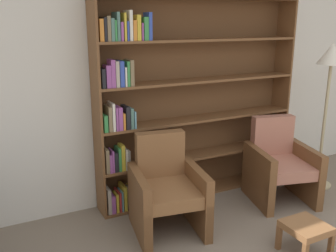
{
  "coord_description": "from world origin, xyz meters",
  "views": [
    {
      "loc": [
        -2.19,
        -0.79,
        1.95
      ],
      "look_at": [
        -0.6,
        2.37,
        0.95
      ],
      "focal_mm": 40.0,
      "sensor_mm": 36.0,
      "label": 1
    }
  ],
  "objects": [
    {
      "name": "floor_lamp",
      "position": [
        1.37,
        2.18,
        1.44
      ],
      "size": [
        0.32,
        0.32,
        1.71
      ],
      "color": "tan",
      "rests_on": "ground"
    },
    {
      "name": "wall_back",
      "position": [
        0.0,
        2.87,
        1.38
      ],
      "size": [
        12.0,
        0.06,
        2.75
      ],
      "color": "silver",
      "rests_on": "ground"
    },
    {
      "name": "footstool",
      "position": [
        0.13,
        1.21,
        0.23
      ],
      "size": [
        0.34,
        0.34,
        0.29
      ],
      "color": "brown",
      "rests_on": "ground"
    },
    {
      "name": "armchair_leather",
      "position": [
        -0.74,
        2.12,
        0.4
      ],
      "size": [
        0.75,
        0.78,
        0.91
      ],
      "rotation": [
        0.0,
        0.0,
        2.97
      ],
      "color": "brown",
      "rests_on": "ground"
    },
    {
      "name": "bookshelf",
      "position": [
        -0.25,
        2.7,
        1.11
      ],
      "size": [
        2.37,
        0.3,
        2.2
      ],
      "color": "brown",
      "rests_on": "ground"
    },
    {
      "name": "armchair_cushioned",
      "position": [
        0.67,
        2.12,
        0.4
      ],
      "size": [
        0.79,
        0.82,
        0.91
      ],
      "rotation": [
        0.0,
        0.0,
        2.88
      ],
      "color": "brown",
      "rests_on": "ground"
    }
  ]
}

